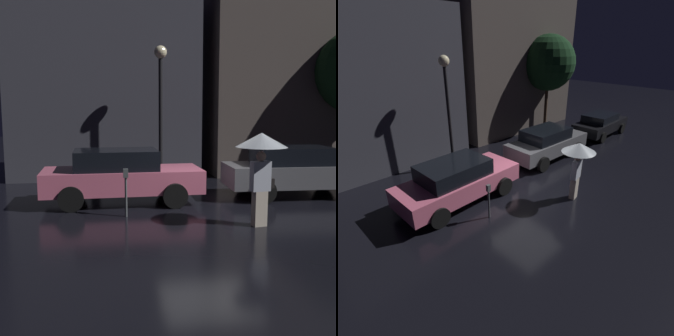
# 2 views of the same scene
# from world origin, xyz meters

# --- Properties ---
(ground_plane) EXTENTS (60.00, 60.00, 0.00)m
(ground_plane) POSITION_xyz_m (0.00, 0.00, 0.00)
(ground_plane) COLOR black
(building_facade_left) EXTENTS (7.16, 3.00, 6.71)m
(building_facade_left) POSITION_xyz_m (-2.66, 6.50, 3.35)
(building_facade_left) COLOR #3D3D47
(building_facade_left) RESTS_ON ground
(building_facade_right) EXTENTS (8.35, 3.00, 8.07)m
(building_facade_right) POSITION_xyz_m (5.73, 6.50, 4.03)
(building_facade_right) COLOR #564C47
(building_facade_right) RESTS_ON ground
(parked_car_pink) EXTENTS (4.50, 1.94, 1.53)m
(parked_car_pink) POSITION_xyz_m (-2.25, 1.39, 0.80)
(parked_car_pink) COLOR #DB6684
(parked_car_pink) RESTS_ON ground
(parked_car_grey) EXTENTS (4.39, 1.88, 1.52)m
(parked_car_grey) POSITION_xyz_m (3.07, 1.54, 0.80)
(parked_car_grey) COLOR slate
(parked_car_grey) RESTS_ON ground
(pedestrian_with_umbrella) EXTENTS (1.16, 1.16, 2.15)m
(pedestrian_with_umbrella) POSITION_xyz_m (0.82, -1.44, 1.73)
(pedestrian_with_umbrella) COLOR beige
(pedestrian_with_umbrella) RESTS_ON ground
(parking_meter) EXTENTS (0.12, 0.10, 1.21)m
(parking_meter) POSITION_xyz_m (-2.18, -0.17, 0.75)
(parking_meter) COLOR #4C5154
(parking_meter) RESTS_ON ground
(street_lamp_near) EXTENTS (0.43, 0.43, 4.76)m
(street_lamp_near) POSITION_xyz_m (-0.78, 3.92, 3.33)
(street_lamp_near) COLOR black
(street_lamp_near) RESTS_ON ground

